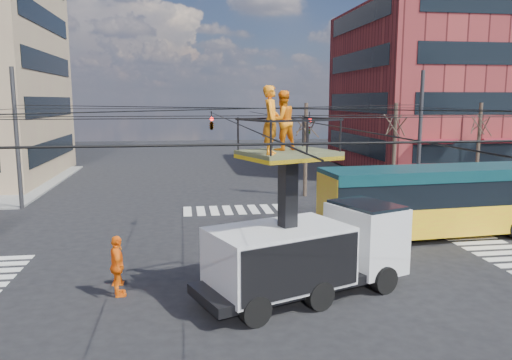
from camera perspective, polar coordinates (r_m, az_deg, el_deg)
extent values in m
plane|color=black|center=(18.86, 0.65, -10.03)|extent=(120.00, 120.00, 0.00)
cube|color=slate|center=(45.75, 23.05, 0.72)|extent=(18.00, 18.00, 0.12)
cube|color=black|center=(42.99, -22.11, 3.33)|extent=(0.12, 13.60, 1.50)
cube|color=black|center=(42.82, -22.38, 7.77)|extent=(0.12, 13.60, 1.50)
cube|color=black|center=(42.91, -22.66, 12.22)|extent=(0.12, 13.60, 1.50)
cube|color=black|center=(43.25, -22.94, 16.62)|extent=(0.12, 13.60, 1.50)
cube|color=maroon|center=(48.43, 22.74, 9.41)|extent=(20.00, 16.00, 14.00)
cube|color=black|center=(44.30, 11.19, 4.14)|extent=(0.12, 13.60, 1.58)
cube|color=black|center=(44.14, 11.33, 8.66)|extent=(0.12, 13.60, 1.57)
cube|color=black|center=(44.26, 11.48, 13.20)|extent=(0.12, 13.60, 1.57)
cube|color=black|center=(44.66, 11.63, 17.68)|extent=(0.12, 13.60, 1.57)
cylinder|color=#2D2D30|center=(33.16, 18.22, 4.90)|extent=(0.24, 0.24, 8.00)
cylinder|color=#2D2D30|center=(31.06, -25.66, 4.20)|extent=(0.24, 0.24, 8.00)
cylinder|color=black|center=(29.72, -3.01, 8.19)|extent=(24.00, 0.03, 0.03)
cylinder|color=black|center=(6.27, 18.31, 4.12)|extent=(24.00, 0.03, 0.03)
cylinder|color=black|center=(17.81, 0.69, 8.20)|extent=(24.02, 24.02, 0.03)
cylinder|color=black|center=(17.81, 0.69, 8.20)|extent=(24.02, 24.02, 0.03)
cylinder|color=black|center=(16.64, 1.34, 7.09)|extent=(24.00, 0.03, 0.03)
cylinder|color=black|center=(19.00, 0.11, 7.35)|extent=(24.00, 0.03, 0.03)
cylinder|color=black|center=(17.67, -3.19, 6.88)|extent=(0.03, 24.00, 0.03)
cylinder|color=black|center=(18.05, 4.48, 6.91)|extent=(0.03, 24.00, 0.03)
imported|color=black|center=(21.29, 6.09, 6.15)|extent=(0.16, 0.20, 1.00)
imported|color=black|center=(22.64, -5.11, 6.97)|extent=(0.26, 1.24, 0.50)
cylinder|color=#382B21|center=(32.21, 5.68, 3.42)|extent=(0.24, 0.24, 6.00)
cylinder|color=#382B21|center=(34.17, 15.51, 3.46)|extent=(0.24, 0.24, 6.00)
cylinder|color=#382B21|center=(37.00, 24.06, 3.41)|extent=(0.24, 0.24, 6.00)
cube|color=black|center=(16.28, 5.35, -11.18)|extent=(7.32, 4.61, 0.30)
cube|color=silver|center=(17.54, 12.41, -6.43)|extent=(2.55, 2.89, 2.20)
cube|color=black|center=(17.35, 12.50, -3.88)|extent=(2.33, 2.73, 0.80)
cube|color=silver|center=(15.51, 2.65, -8.68)|extent=(4.82, 3.86, 1.80)
cylinder|color=black|center=(16.95, 14.42, -10.97)|extent=(0.97, 0.66, 0.90)
cylinder|color=black|center=(18.56, 9.42, -9.01)|extent=(0.97, 0.66, 0.90)
cylinder|color=black|center=(15.35, 7.26, -12.92)|extent=(0.97, 0.66, 0.90)
cylinder|color=black|center=(17.11, 2.54, -10.49)|extent=(0.97, 0.66, 0.90)
cylinder|color=black|center=(14.22, -0.08, -14.69)|extent=(0.97, 0.66, 0.90)
cylinder|color=black|center=(16.11, -4.23, -11.78)|extent=(0.97, 0.66, 0.90)
cube|color=black|center=(15.27, 3.65, -2.91)|extent=(0.58, 0.58, 3.22)
cube|color=#47482B|center=(15.01, 3.71, 3.12)|extent=(3.19, 2.91, 0.12)
cube|color=yellow|center=(15.03, 3.71, 2.66)|extent=(3.19, 2.91, 0.12)
imported|color=orange|center=(13.94, 1.72, 6.85)|extent=(0.63, 0.79, 1.91)
imported|color=orange|center=(15.12, 3.01, 6.80)|extent=(1.06, 0.96, 1.79)
cube|color=yellow|center=(24.25, 20.13, -3.91)|extent=(11.02, 3.42, 1.30)
cube|color=black|center=(24.02, 20.29, -1.12)|extent=(11.02, 3.37, 1.10)
cube|color=#0C3238|center=(23.89, 20.39, 0.77)|extent=(11.02, 3.42, 0.50)
cube|color=yellow|center=(21.71, 8.30, -3.17)|extent=(0.44, 2.48, 2.80)
cube|color=black|center=(21.96, 8.11, -6.11)|extent=(0.35, 2.60, 0.30)
cube|color=gold|center=(21.51, 8.63, 0.10)|extent=(0.22, 1.60, 0.35)
cylinder|color=black|center=(21.52, 13.20, -6.45)|extent=(1.02, 0.38, 1.00)
cylinder|color=black|center=(23.59, 10.69, -4.98)|extent=(1.02, 0.38, 1.00)
cylinder|color=black|center=(27.14, 24.53, -3.80)|extent=(1.02, 0.38, 1.00)
cone|color=#FF590A|center=(17.85, -15.52, -10.36)|extent=(0.36, 0.36, 0.67)
imported|color=orange|center=(16.62, -15.57, -9.47)|extent=(0.70, 1.23, 1.97)
imported|color=#CE490D|center=(22.35, 13.64, -4.61)|extent=(1.38, 1.43, 1.95)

